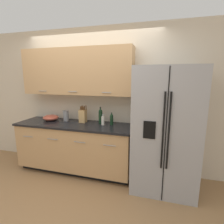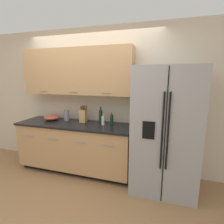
{
  "view_description": "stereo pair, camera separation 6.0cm",
  "coord_description": "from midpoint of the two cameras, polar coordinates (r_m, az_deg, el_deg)",
  "views": [
    {
      "loc": [
        1.26,
        -1.95,
        1.73
      ],
      "look_at": [
        0.48,
        0.79,
        1.15
      ],
      "focal_mm": 28.0,
      "sensor_mm": 36.0,
      "label": 1
    },
    {
      "loc": [
        1.32,
        -1.93,
        1.73
      ],
      "look_at": [
        0.48,
        0.79,
        1.15
      ],
      "focal_mm": 28.0,
      "sensor_mm": 36.0,
      "label": 2
    }
  ],
  "objects": [
    {
      "name": "ground_plane",
      "position": [
        2.9,
        -15.73,
        -25.69
      ],
      "size": [
        14.0,
        14.0,
        0.0
      ],
      "primitive_type": "plane",
      "color": "#997047"
    },
    {
      "name": "wall_back",
      "position": [
        3.32,
        -8.25,
        6.46
      ],
      "size": [
        10.0,
        0.39,
        2.6
      ],
      "color": "beige",
      "rests_on": "ground_plane"
    },
    {
      "name": "counter_unit",
      "position": [
        3.37,
        -12.31,
        -11.0
      ],
      "size": [
        2.11,
        0.64,
        0.9
      ],
      "color": "black",
      "rests_on": "ground_plane"
    },
    {
      "name": "refrigerator",
      "position": [
        2.78,
        16.35,
        -5.59
      ],
      "size": [
        0.94,
        0.79,
        1.88
      ],
      "color": "#9E9EA0",
      "rests_on": "ground_plane"
    },
    {
      "name": "knife_block",
      "position": [
        3.25,
        -10.03,
        -1.18
      ],
      "size": [
        0.13,
        0.11,
        0.32
      ],
      "color": "tan",
      "rests_on": "counter_unit"
    },
    {
      "name": "wine_bottle",
      "position": [
        3.13,
        -4.32,
        -1.34
      ],
      "size": [
        0.07,
        0.07,
        0.3
      ],
      "color": "black",
      "rests_on": "counter_unit"
    },
    {
      "name": "soap_dispenser",
      "position": [
        3.04,
        -3.55,
        -2.77
      ],
      "size": [
        0.06,
        0.06,
        0.19
      ],
      "color": "silver",
      "rests_on": "counter_unit"
    },
    {
      "name": "oil_bottle",
      "position": [
        3.04,
        -0.7,
        -2.38
      ],
      "size": [
        0.06,
        0.06,
        0.22
      ],
      "color": "black",
      "rests_on": "counter_unit"
    },
    {
      "name": "steel_canister",
      "position": [
        3.44,
        -15.28,
        -1.19
      ],
      "size": [
        0.11,
        0.11,
        0.21
      ],
      "color": "gray",
      "rests_on": "counter_unit"
    },
    {
      "name": "mixing_bowl",
      "position": [
        3.58,
        -19.82,
        -1.73
      ],
      "size": [
        0.29,
        0.29,
        0.11
      ],
      "color": "#B24C38",
      "rests_on": "counter_unit"
    }
  ]
}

